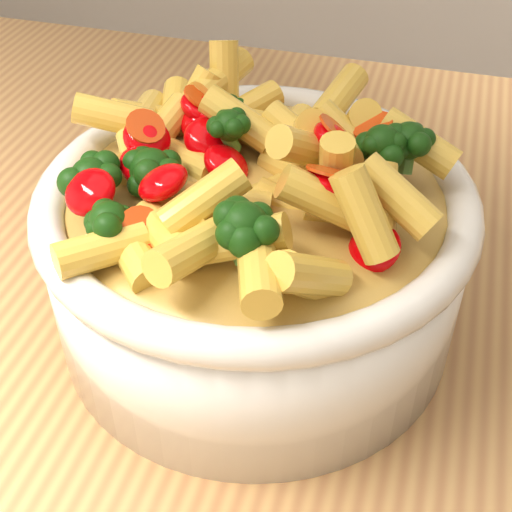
# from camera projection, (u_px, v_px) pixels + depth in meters

# --- Properties ---
(table) EXTENTS (1.20, 0.80, 0.90)m
(table) POSITION_uv_depth(u_px,v_px,m) (359.00, 404.00, 0.56)
(table) COLOR tan
(table) RESTS_ON ground
(serving_bowl) EXTENTS (0.27, 0.27, 0.11)m
(serving_bowl) POSITION_uv_depth(u_px,v_px,m) (256.00, 254.00, 0.45)
(serving_bowl) COLOR white
(serving_bowl) RESTS_ON table
(pasta_salad) EXTENTS (0.21, 0.21, 0.05)m
(pasta_salad) POSITION_uv_depth(u_px,v_px,m) (256.00, 159.00, 0.41)
(pasta_salad) COLOR #F1B74C
(pasta_salad) RESTS_ON serving_bowl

